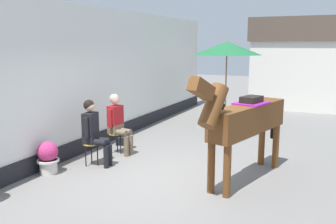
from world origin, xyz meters
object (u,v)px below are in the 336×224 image
at_px(seated_visitor_near, 93,129).
at_px(cafe_parasol, 227,49).
at_px(seated_visitor_far, 118,121).
at_px(flower_planter_middle, 48,157).
at_px(saddled_horse_center, 245,120).
at_px(satchel_bag, 122,141).

distance_m(seated_visitor_near, cafe_parasol, 5.46).
relative_size(seated_visitor_far, flower_planter_middle, 2.17).
relative_size(seated_visitor_near, cafe_parasol, 0.54).
height_order(seated_visitor_near, flower_planter_middle, seated_visitor_near).
relative_size(seated_visitor_near, seated_visitor_far, 1.00).
bearing_deg(seated_visitor_near, saddled_horse_center, 7.66).
xyz_separation_m(flower_planter_middle, cafe_parasol, (1.92, 5.81, 2.03)).
bearing_deg(seated_visitor_far, satchel_bag, 114.57).
relative_size(flower_planter_middle, satchel_bag, 2.29).
relative_size(seated_visitor_far, cafe_parasol, 0.54).
distance_m(saddled_horse_center, satchel_bag, 3.68).
xyz_separation_m(seated_visitor_near, seated_visitor_far, (-0.01, 0.95, 0.00)).
bearing_deg(satchel_bag, seated_visitor_far, 107.26).
distance_m(flower_planter_middle, satchel_bag, 2.36).
height_order(seated_visitor_near, cafe_parasol, cafe_parasol).
height_order(seated_visitor_far, cafe_parasol, cafe_parasol).
distance_m(seated_visitor_far, flower_planter_middle, 1.86).
xyz_separation_m(seated_visitor_far, cafe_parasol, (1.40, 4.08, 1.59)).
bearing_deg(satchel_bag, seated_visitor_near, 93.13).
distance_m(seated_visitor_near, flower_planter_middle, 1.04).
height_order(flower_planter_middle, satchel_bag, flower_planter_middle).
relative_size(seated_visitor_near, satchel_bag, 4.96).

